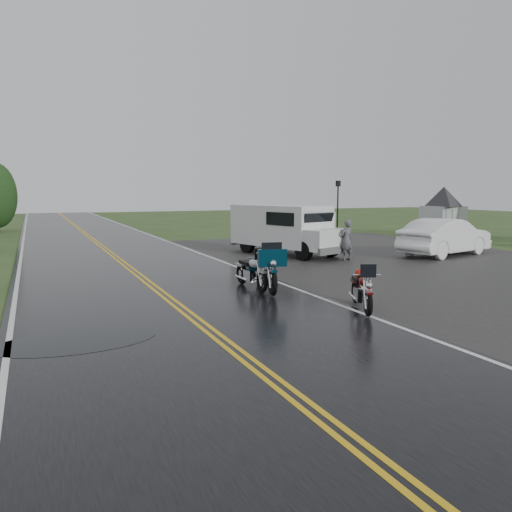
{
  "coord_description": "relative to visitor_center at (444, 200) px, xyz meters",
  "views": [
    {
      "loc": [
        -3.26,
        -11.49,
        2.94
      ],
      "look_at": [
        2.8,
        2.0,
        1.0
      ],
      "focal_mm": 35.0,
      "sensor_mm": 36.0,
      "label": 1
    }
  ],
  "objects": [
    {
      "name": "parking_pad",
      "position": [
        -9.0,
        -7.0,
        -2.38
      ],
      "size": [
        14.0,
        24.0,
        0.03
      ],
      "primitive_type": "cube",
      "color": "black",
      "rests_on": "ground"
    },
    {
      "name": "van_white",
      "position": [
        -12.93,
        -5.38,
        -1.23
      ],
      "size": [
        3.93,
        6.33,
        2.33
      ],
      "primitive_type": null,
      "rotation": [
        0.0,
        0.0,
        0.31
      ],
      "color": "silver",
      "rests_on": "ground"
    },
    {
      "name": "motorcycle_teal",
      "position": [
        -17.32,
        -11.38,
        -1.66
      ],
      "size": [
        1.47,
        2.65,
        1.48
      ],
      "primitive_type": null,
      "rotation": [
        0.0,
        0.0,
        -0.24
      ],
      "color": "#042635",
      "rests_on": "ground"
    },
    {
      "name": "motorcycle_red",
      "position": [
        -16.31,
        -14.31,
        -1.8
      ],
      "size": [
        1.5,
        2.14,
        1.19
      ],
      "primitive_type": null,
      "rotation": [
        0.0,
        0.0,
        -0.43
      ],
      "color": "#530B09",
      "rests_on": "ground"
    },
    {
      "name": "lamp_post_far_right",
      "position": [
        -6.56,
        1.77,
        -0.61
      ],
      "size": [
        0.31,
        0.31,
        3.58
      ],
      "primitive_type": null,
      "color": "black",
      "rests_on": "ground"
    },
    {
      "name": "person_at_van",
      "position": [
        -11.23,
        -6.01,
        -1.55
      ],
      "size": [
        0.7,
        0.53,
        1.7
      ],
      "primitive_type": "imported",
      "rotation": [
        0.0,
        0.0,
        3.36
      ],
      "color": "#515156",
      "rests_on": "ground"
    },
    {
      "name": "sedan_white",
      "position": [
        -6.22,
        -6.49,
        -1.57
      ],
      "size": [
        5.33,
        2.92,
        1.67
      ],
      "primitive_type": "imported",
      "rotation": [
        0.0,
        0.0,
        1.81
      ],
      "color": "white",
      "rests_on": "ground"
    },
    {
      "name": "motorcycle_silver",
      "position": [
        -17.38,
        -10.83,
        -1.78
      ],
      "size": [
        0.78,
        2.11,
        1.25
      ],
      "primitive_type": null,
      "rotation": [
        0.0,
        0.0,
        -0.0
      ],
      "color": "#B0B1B8",
      "rests_on": "ground"
    },
    {
      "name": "road",
      "position": [
        -20.0,
        -2.0,
        -2.38
      ],
      "size": [
        8.0,
        100.0,
        0.04
      ],
      "primitive_type": "cube",
      "color": "black",
      "rests_on": "ground"
    },
    {
      "name": "visitor_center",
      "position": [
        0.0,
        0.0,
        0.0
      ],
      "size": [
        16.0,
        10.0,
        4.8
      ],
      "primitive_type": null,
      "color": "#A8AAAD",
      "rests_on": "ground"
    },
    {
      "name": "ground",
      "position": [
        -20.0,
        -12.0,
        -2.4
      ],
      "size": [
        120.0,
        120.0,
        0.0
      ],
      "primitive_type": "plane",
      "color": "#2D471E",
      "rests_on": "ground"
    }
  ]
}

